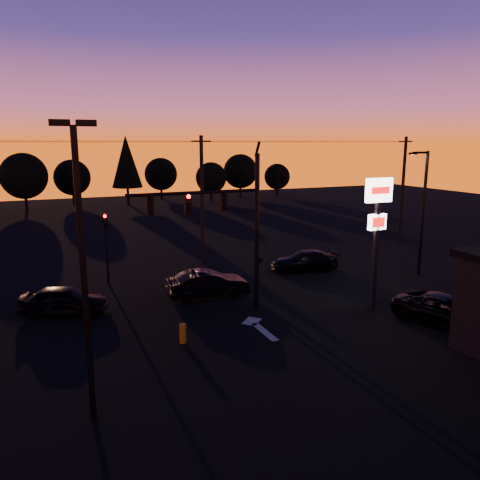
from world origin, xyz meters
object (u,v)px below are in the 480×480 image
object	(u,v)px
car_left	(64,300)
secondary_signal	(106,238)
parking_lot_light	(82,256)
car_mid	(208,284)
streetlight	(422,208)
bollard	(183,333)
pylon_sign	(377,216)
car_right	(305,261)
suv_parked	(447,311)
traffic_signal_mast	(228,217)

from	to	relation	value
car_left	secondary_signal	bearing A→B (deg)	-11.12
parking_lot_light	car_mid	world-z (taller)	parking_lot_light
secondary_signal	streetlight	size ratio (longest dim) A/B	0.54
secondary_signal	streetlight	world-z (taller)	streetlight
bollard	car_mid	bearing A→B (deg)	60.33
streetlight	car_left	distance (m)	22.05
pylon_sign	streetlight	world-z (taller)	streetlight
secondary_signal	car_left	world-z (taller)	secondary_signal
secondary_signal	bollard	xyz separation A→B (m)	(1.71, -10.15, -2.43)
car_right	car_left	bearing A→B (deg)	-68.58
car_left	car_right	size ratio (longest dim) A/B	0.94
car_mid	suv_parked	size ratio (longest dim) A/B	0.92
secondary_signal	pylon_sign	size ratio (longest dim) A/B	0.64
pylon_sign	car_right	distance (m)	8.98
traffic_signal_mast	car_mid	bearing A→B (deg)	92.45
traffic_signal_mast	car_left	size ratio (longest dim) A/B	2.00
car_left	traffic_signal_mast	bearing A→B (deg)	-90.79
car_left	car_mid	xyz separation A→B (m)	(7.56, -0.31, 0.02)
parking_lot_light	car_right	world-z (taller)	parking_lot_light
traffic_signal_mast	streetlight	size ratio (longest dim) A/B	1.07
car_left	car_right	xyz separation A→B (m)	(15.44, 2.35, -0.07)
bollard	car_mid	world-z (taller)	car_mid
suv_parked	pylon_sign	bearing A→B (deg)	101.29
secondary_signal	streetlight	bearing A→B (deg)	-17.56
car_right	bollard	bearing A→B (deg)	-40.93
car_mid	suv_parked	world-z (taller)	car_mid
traffic_signal_mast	car_mid	xyz separation A→B (m)	(-0.12, 2.73, -4.18)
secondary_signal	bollard	bearing A→B (deg)	-80.42
bollard	car_left	xyz separation A→B (m)	(-4.49, 5.70, 0.30)
streetlight	car_left	world-z (taller)	streetlight
secondary_signal	car_right	xyz separation A→B (m)	(12.67, -2.10, -2.20)
streetlight	suv_parked	size ratio (longest dim) A/B	1.61
pylon_sign	car_right	size ratio (longest dim) A/B	1.49
traffic_signal_mast	car_mid	world-z (taller)	traffic_signal_mast
pylon_sign	car_mid	world-z (taller)	pylon_sign
parking_lot_light	streetlight	distance (m)	23.05
suv_parked	bollard	bearing A→B (deg)	147.05
car_right	suv_parked	distance (m)	11.10
streetlight	car_mid	world-z (taller)	streetlight
streetlight	car_left	xyz separation A→B (m)	(-21.68, 1.53, -3.69)
traffic_signal_mast	car_right	bearing A→B (deg)	34.77
pylon_sign	bollard	world-z (taller)	pylon_sign
pylon_sign	suv_parked	xyz separation A→B (m)	(1.85, -3.15, -4.22)
secondary_signal	bollard	world-z (taller)	secondary_signal
traffic_signal_mast	suv_parked	size ratio (longest dim) A/B	1.72
parking_lot_light	pylon_sign	size ratio (longest dim) A/B	1.34
streetlight	car_mid	distance (m)	14.64
streetlight	car_right	size ratio (longest dim) A/B	1.75
car_left	car_mid	bearing A→B (deg)	-71.54
suv_parked	streetlight	bearing A→B (deg)	35.58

